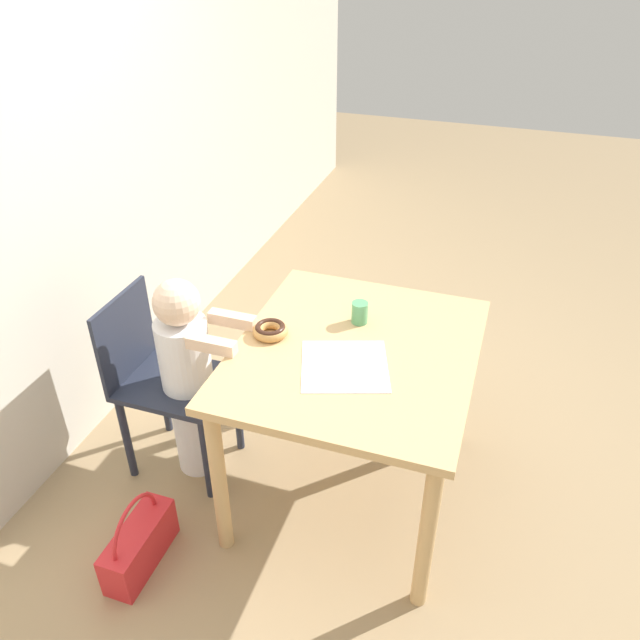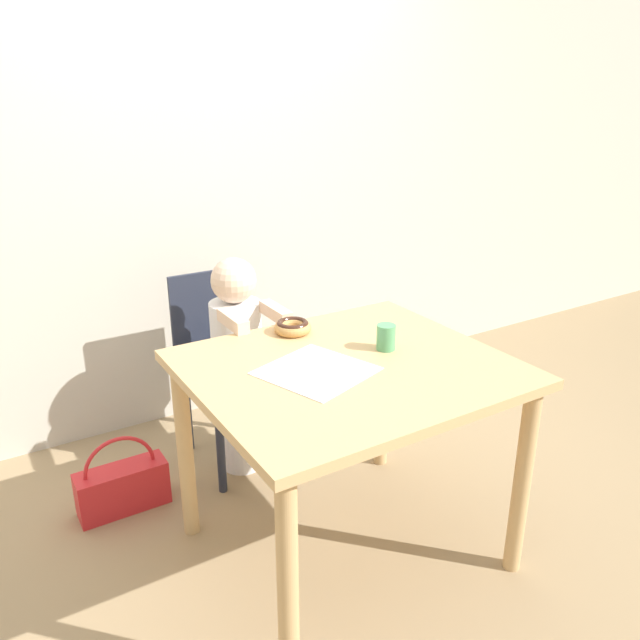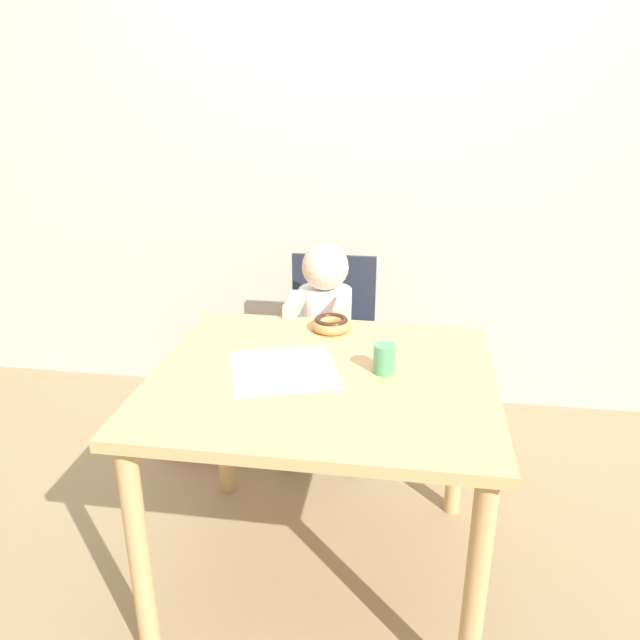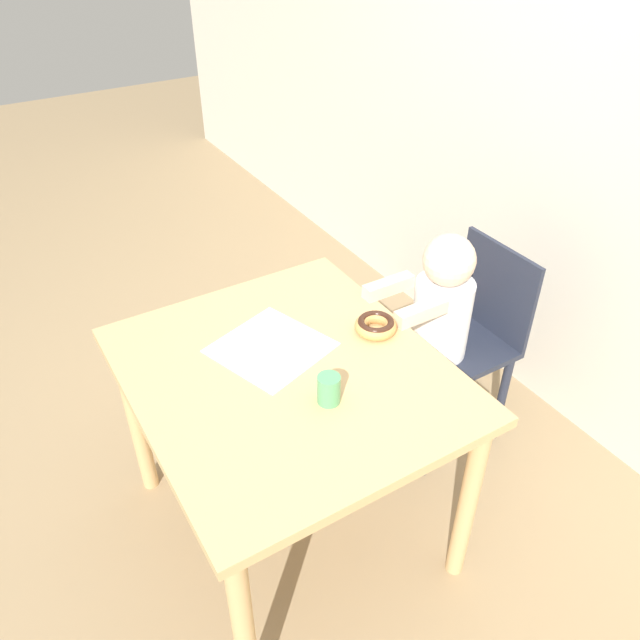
{
  "view_description": "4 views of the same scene",
  "coord_description": "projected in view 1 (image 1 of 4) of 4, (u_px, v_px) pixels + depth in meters",
  "views": [
    {
      "loc": [
        -1.89,
        -0.49,
        2.16
      ],
      "look_at": [
        -0.03,
        0.14,
        0.88
      ],
      "focal_mm": 35.0,
      "sensor_mm": 36.0,
      "label": 1
    },
    {
      "loc": [
        -1.08,
        -1.57,
        1.63
      ],
      "look_at": [
        -0.03,
        0.14,
        0.88
      ],
      "focal_mm": 35.0,
      "sensor_mm": 36.0,
      "label": 2
    },
    {
      "loc": [
        0.25,
        -1.68,
        1.6
      ],
      "look_at": [
        -0.03,
        0.14,
        0.88
      ],
      "focal_mm": 35.0,
      "sensor_mm": 36.0,
      "label": 3
    },
    {
      "loc": [
        1.29,
        -0.66,
        2.01
      ],
      "look_at": [
        -0.03,
        0.14,
        0.88
      ],
      "focal_mm": 35.0,
      "sensor_mm": 36.0,
      "label": 4
    }
  ],
  "objects": [
    {
      "name": "ground_plane",
      "position": [
        351.0,
        485.0,
        2.81
      ],
      "size": [
        12.0,
        12.0,
        0.0
      ],
      "primitive_type": "plane",
      "color": "#997F5B"
    },
    {
      "name": "wall_back",
      "position": [
        35.0,
        186.0,
        2.49
      ],
      "size": [
        8.0,
        0.05,
        2.5
      ],
      "color": "beige",
      "rests_on": "ground_plane"
    },
    {
      "name": "dining_table",
      "position": [
        355.0,
        371.0,
        2.46
      ],
      "size": [
        1.03,
        0.91,
        0.76
      ],
      "color": "tan",
      "rests_on": "ground_plane"
    },
    {
      "name": "chair",
      "position": [
        164.0,
        381.0,
        2.71
      ],
      "size": [
        0.38,
        0.46,
        0.86
      ],
      "color": "#232838",
      "rests_on": "ground_plane"
    },
    {
      "name": "child_figure",
      "position": [
        188.0,
        377.0,
        2.65
      ],
      "size": [
        0.23,
        0.4,
        0.98
      ],
      "color": "white",
      "rests_on": "ground_plane"
    },
    {
      "name": "donut",
      "position": [
        270.0,
        330.0,
        2.46
      ],
      "size": [
        0.14,
        0.14,
        0.05
      ],
      "color": "tan",
      "rests_on": "dining_table"
    },
    {
      "name": "napkin",
      "position": [
        345.0,
        366.0,
        2.3
      ],
      "size": [
        0.4,
        0.4,
        0.0
      ],
      "color": "white",
      "rests_on": "dining_table"
    },
    {
      "name": "handbag",
      "position": [
        139.0,
        544.0,
        2.42
      ],
      "size": [
        0.36,
        0.13,
        0.33
      ],
      "color": "red",
      "rests_on": "ground_plane"
    },
    {
      "name": "cup",
      "position": [
        360.0,
        313.0,
        2.53
      ],
      "size": [
        0.07,
        0.07,
        0.09
      ],
      "color": "#519E66",
      "rests_on": "dining_table"
    }
  ]
}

